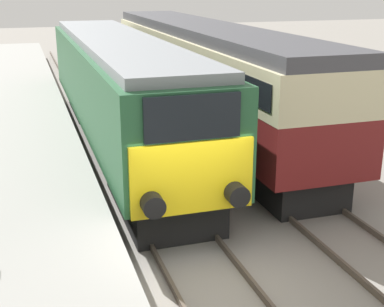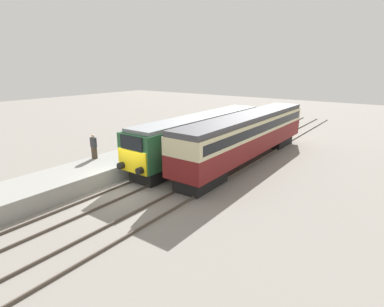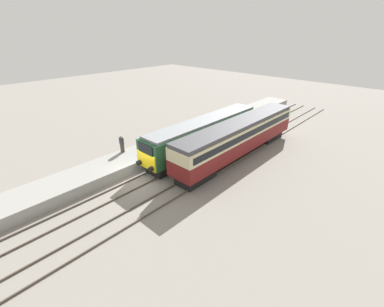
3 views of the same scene
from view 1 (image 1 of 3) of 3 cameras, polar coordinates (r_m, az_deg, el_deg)
The scene contains 6 objects.
ground_plane at distance 10.25m, azimuth 1.80°, elevation -13.55°, with size 120.00×120.00×0.00m, color gray.
platform_left at distance 16.94m, azimuth -18.11°, elevation 0.41°, with size 3.50×50.00×1.02m.
rails_near_track at distance 14.55m, azimuth -4.78°, elevation -3.41°, with size 1.51×60.00×0.14m.
rails_far_track at distance 15.60m, azimuth 7.48°, elevation -2.01°, with size 1.50×60.00×0.14m.
locomotive at distance 17.70m, azimuth -7.86°, elevation 7.13°, with size 2.70×16.29×3.65m.
passenger_carriage at distance 19.85m, azimuth 1.19°, elevation 9.26°, with size 2.75×17.66×3.88m.
Camera 1 is at (-2.96, -8.23, 5.36)m, focal length 50.00 mm.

